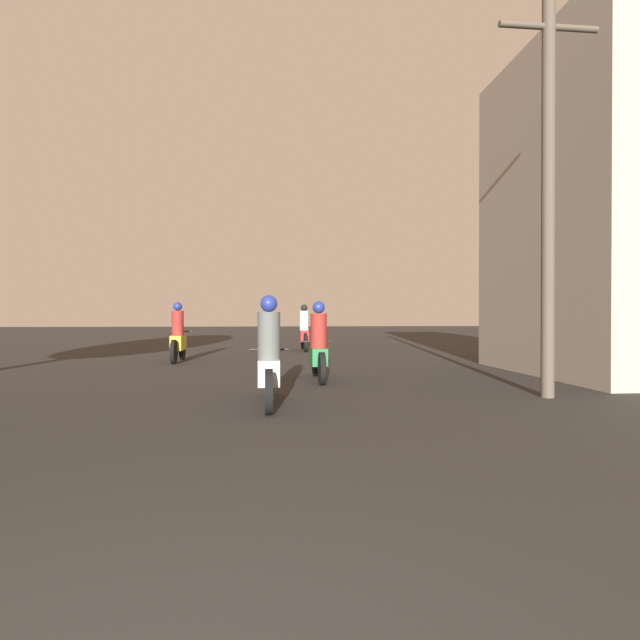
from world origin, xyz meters
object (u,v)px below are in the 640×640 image
motorcycle_yellow (178,338)px  motorcycle_red (304,332)px  motorcycle_silver (269,361)px  motorcycle_green (318,349)px  building_right_near (617,211)px  utility_pole_near (548,186)px

motorcycle_yellow → motorcycle_red: size_ratio=0.91×
motorcycle_silver → motorcycle_yellow: size_ratio=1.04×
motorcycle_green → motorcycle_red: bearing=80.9°
motorcycle_green → building_right_near: building_right_near is taller
motorcycle_yellow → building_right_near: 11.22m
building_right_near → motorcycle_red: bearing=127.9°
motorcycle_red → motorcycle_silver: bearing=-88.9°
building_right_near → utility_pole_near: building_right_near is taller
building_right_near → utility_pole_near: bearing=-139.1°
motorcycle_red → utility_pole_near: size_ratio=0.34×
motorcycle_yellow → motorcycle_red: (3.79, 4.07, 0.01)m
motorcycle_silver → motorcycle_green: motorcycle_silver is taller
motorcycle_red → utility_pole_near: (3.03, -10.88, 2.61)m
motorcycle_silver → building_right_near: size_ratio=0.29×
building_right_near → motorcycle_silver: bearing=-158.2°
motorcycle_red → utility_pole_near: 11.59m
motorcycle_yellow → motorcycle_silver: bearing=-74.7°
motorcycle_green → building_right_near: size_ratio=0.27×
motorcycle_yellow → utility_pole_near: 9.99m
motorcycle_red → building_right_near: 10.62m
building_right_near → motorcycle_yellow: bearing=158.4°
motorcycle_silver → motorcycle_yellow: bearing=106.7°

